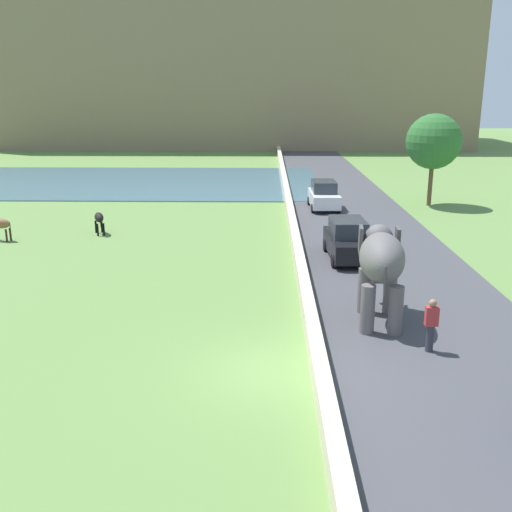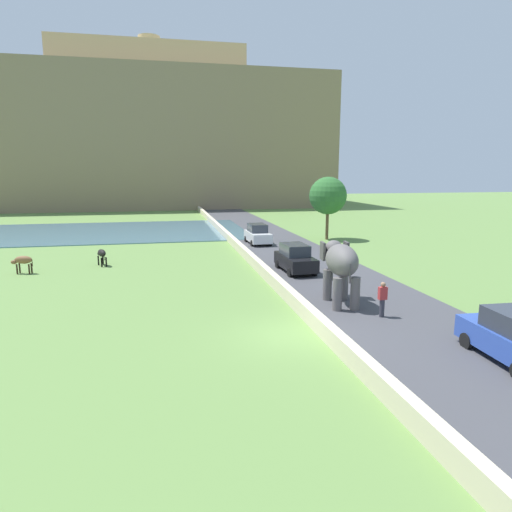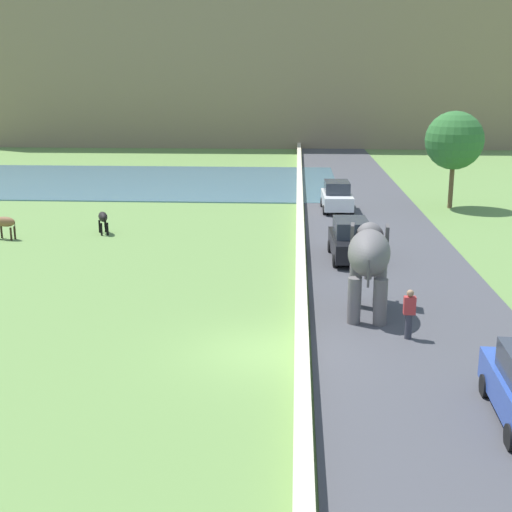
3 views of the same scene
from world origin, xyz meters
The scene contains 12 objects.
ground_plane centered at (0.00, 0.00, 0.00)m, with size 220.00×220.00×0.00m, color #608442.
road_surface centered at (5.00, 20.00, 0.03)m, with size 7.00×120.00×0.06m, color #424247.
barrier_wall centered at (1.20, 18.00, 0.35)m, with size 0.40×110.00×0.70m, color beige.
lake centered at (-14.00, 33.74, 0.04)m, with size 36.00×18.00×0.08m, color slate.
hill_distant centered at (-6.00, 73.61, 11.72)m, with size 64.00×28.00×23.44m, color #897556.
elephant centered at (3.45, 3.56, 2.04)m, with size 1.67×3.53×2.99m.
person_beside_elephant centered at (4.49, 1.21, 0.87)m, with size 0.36×0.22×1.63m.
car_white centered at (3.42, 22.41, 0.90)m, with size 1.86×4.04×1.80m.
car_black centered at (3.42, 10.85, 0.90)m, with size 1.91×4.06×1.80m.
cow_black centered at (-8.98, 15.47, 0.84)m, with size 0.85×1.41×1.15m.
cow_brown centered at (-13.52, 13.91, 0.84)m, with size 1.42×0.68×1.15m.
tree_mid centered at (10.49, 23.87, 4.14)m, with size 3.53×3.53×5.92m.
Camera 1 is at (-0.16, -14.14, 7.20)m, focal length 40.77 mm.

